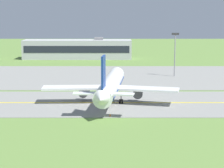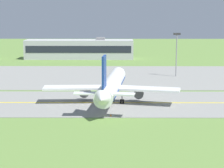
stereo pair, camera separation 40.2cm
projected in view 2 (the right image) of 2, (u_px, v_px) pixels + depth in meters
name	position (u px, v px, depth m)	size (l,w,h in m)	color
ground_plane	(88.00, 103.00, 96.19)	(500.00, 500.00, 0.00)	olive
taxiway_strip	(88.00, 103.00, 96.18)	(240.00, 28.00, 0.10)	gray
apron_pad	(125.00, 76.00, 137.49)	(140.00, 52.00, 0.10)	gray
taxiway_centreline	(88.00, 103.00, 96.17)	(220.00, 0.60, 0.01)	yellow
airplane_lead	(112.00, 85.00, 96.44)	(32.36, 39.66, 12.70)	white
terminal_building	(79.00, 49.00, 190.27)	(50.40, 11.18, 10.07)	#B2B2B7
apron_light_mast	(177.00, 49.00, 134.95)	(2.40, 0.50, 14.70)	gray
traffic_cone_near_edge	(111.00, 115.00, 83.50)	(0.44, 0.44, 0.60)	orange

